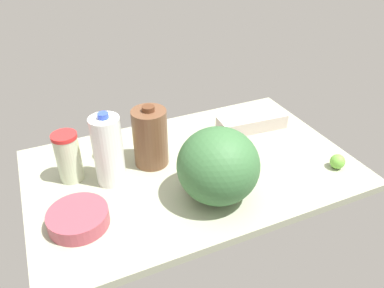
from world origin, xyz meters
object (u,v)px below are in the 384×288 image
at_px(mixing_bowl, 78,218).
at_px(lime_loose, 337,162).
at_px(tumbler_cup, 68,157).
at_px(milk_jug, 108,150).
at_px(egg_carton, 252,122).
at_px(chocolate_milk_jug, 150,137).
at_px(lemon_near_front, 105,148).
at_px(watermelon, 218,166).

relative_size(mixing_bowl, lime_loose, 3.40).
bearing_deg(tumbler_cup, milk_jug, -28.91).
bearing_deg(tumbler_cup, egg_carton, 2.76).
relative_size(chocolate_milk_jug, tumbler_cup, 1.30).
distance_m(egg_carton, lime_loose, 0.40).
xyz_separation_m(mixing_bowl, lime_loose, (0.93, -0.09, 0.00)).
xyz_separation_m(chocolate_milk_jug, lemon_near_front, (-0.15, 0.11, -0.07)).
xyz_separation_m(tumbler_cup, lime_loose, (0.91, -0.34, -0.07)).
bearing_deg(lime_loose, tumbler_cup, 159.60).
bearing_deg(egg_carton, tumbler_cup, -173.40).
bearing_deg(chocolate_milk_jug, lime_loose, -26.96).
xyz_separation_m(watermelon, lemon_near_front, (-0.29, 0.39, -0.09)).
relative_size(egg_carton, mixing_bowl, 1.60).
relative_size(egg_carton, tumbler_cup, 1.62).
xyz_separation_m(egg_carton, lime_loose, (0.14, -0.38, -0.00)).
xyz_separation_m(lime_loose, lemon_near_front, (-0.77, 0.43, 0.01)).
relative_size(chocolate_milk_jug, lemon_near_front, 3.23).
distance_m(watermelon, lemon_near_front, 0.49).
bearing_deg(tumbler_cup, lemon_near_front, 31.88).
xyz_separation_m(egg_carton, lemon_near_front, (-0.63, 0.05, 0.01)).
distance_m(milk_jug, lemon_near_front, 0.18).
relative_size(chocolate_milk_jug, lime_loose, 4.35).
distance_m(chocolate_milk_jug, lime_loose, 0.70).
height_order(milk_jug, lime_loose, milk_jug).
height_order(egg_carton, watermelon, watermelon).
height_order(chocolate_milk_jug, tumbler_cup, chocolate_milk_jug).
bearing_deg(milk_jug, chocolate_milk_jug, 15.57).
bearing_deg(chocolate_milk_jug, watermelon, -63.44).
bearing_deg(milk_jug, egg_carton, 9.47).
distance_m(chocolate_milk_jug, tumbler_cup, 0.30).
height_order(watermelon, lime_loose, watermelon).
height_order(watermelon, lemon_near_front, watermelon).
xyz_separation_m(tumbler_cup, lemon_near_front, (0.14, 0.09, -0.06)).
distance_m(chocolate_milk_jug, milk_jug, 0.17).
height_order(chocolate_milk_jug, milk_jug, milk_jug).
relative_size(chocolate_milk_jug, egg_carton, 0.80).
bearing_deg(tumbler_cup, lime_loose, -20.40).
relative_size(milk_jug, tumbler_cup, 1.47).
height_order(egg_carton, mixing_bowl, egg_carton).
relative_size(watermelon, milk_jug, 0.99).
bearing_deg(lemon_near_front, watermelon, -53.37).
bearing_deg(chocolate_milk_jug, mixing_bowl, -144.76).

